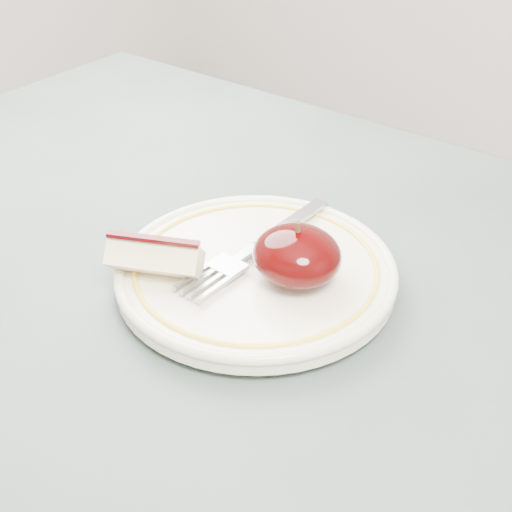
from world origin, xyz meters
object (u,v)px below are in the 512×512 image
Objects in this scene: plate at (256,271)px; fork at (256,247)px; table at (118,419)px; apple_half at (297,255)px.

plate is 1.27× the size of fork.
fork is (-0.01, 0.02, 0.01)m from plate.
plate is (0.05, 0.11, 0.10)m from table.
table is at bearing -124.86° from apple_half.
plate is 0.04m from apple_half.
plate is at bearing -169.94° from apple_half.
table is 0.18m from fork.
fork is (0.04, 0.13, 0.11)m from table.
apple_half is at bearing 10.06° from plate.
table is 0.16m from plate.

